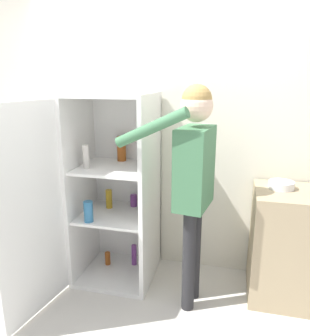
{
  "coord_description": "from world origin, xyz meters",
  "views": [
    {
      "loc": [
        0.63,
        -1.98,
        1.79
      ],
      "look_at": [
        -0.01,
        0.61,
        1.07
      ],
      "focal_mm": 35.0,
      "sensor_mm": 36.0,
      "label": 1
    }
  ],
  "objects": [
    {
      "name": "ground_plane",
      "position": [
        0.0,
        0.0,
        0.0
      ],
      "size": [
        12.0,
        12.0,
        0.0
      ],
      "primitive_type": "plane",
      "color": "beige"
    },
    {
      "name": "wall_back",
      "position": [
        0.0,
        0.98,
        1.27
      ],
      "size": [
        7.0,
        0.06,
        2.55
      ],
      "color": "silver",
      "rests_on": "ground_plane"
    },
    {
      "name": "refrigerator",
      "position": [
        -0.48,
        0.51,
        0.84
      ],
      "size": [
        0.84,
        1.32,
        1.69
      ],
      "color": "white",
      "rests_on": "ground_plane"
    },
    {
      "name": "person",
      "position": [
        0.34,
        0.37,
        1.15
      ],
      "size": [
        0.7,
        0.52,
        1.76
      ],
      "color": "#262628",
      "rests_on": "ground_plane"
    },
    {
      "name": "counter",
      "position": [
        1.13,
        0.65,
        0.47
      ],
      "size": [
        0.63,
        0.56,
        0.94
      ],
      "color": "tan",
      "rests_on": "ground_plane"
    },
    {
      "name": "bowl",
      "position": [
        1.01,
        0.71,
        0.97
      ],
      "size": [
        0.2,
        0.2,
        0.06
      ],
      "color": "white",
      "rests_on": "counter"
    }
  ]
}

